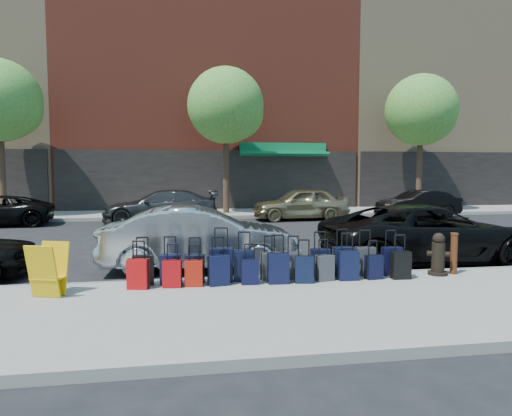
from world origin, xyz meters
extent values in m
plane|color=black|center=(0.00, 0.00, 0.00)|extent=(120.00, 120.00, 0.00)
cube|color=gray|center=(0.00, -6.50, 0.07)|extent=(60.00, 4.00, 0.15)
cube|color=gray|center=(0.00, 10.00, 0.07)|extent=(60.00, 4.00, 0.15)
cube|color=gray|center=(0.00, -4.48, 0.07)|extent=(60.00, 0.08, 0.15)
cube|color=gray|center=(0.00, 7.98, 0.07)|extent=(60.00, 0.08, 0.15)
cube|color=maroon|center=(0.00, 18.00, 10.00)|extent=(17.00, 12.00, 20.00)
cube|color=black|center=(0.00, 11.95, 1.70)|extent=(16.66, 0.15, 3.40)
cube|color=#0B673A|center=(4.00, 11.60, 3.20)|extent=(5.00, 0.91, 0.27)
cube|color=#0B673A|center=(4.00, 11.90, 3.55)|extent=(5.00, 0.10, 0.60)
cube|color=#A08562|center=(16.00, 18.00, 9.00)|extent=(15.00, 12.00, 18.00)
cube|color=black|center=(16.00, 11.95, 1.70)|extent=(14.70, 0.15, 3.40)
cylinder|color=black|center=(-10.00, 9.50, 2.55)|extent=(0.30, 0.30, 4.80)
sphere|color=#357A28|center=(-9.40, 9.50, 5.14)|extent=(2.58, 2.58, 2.58)
cylinder|color=black|center=(0.50, 9.50, 2.55)|extent=(0.30, 0.30, 4.80)
sphere|color=#357A28|center=(0.50, 9.50, 5.52)|extent=(3.80, 3.80, 3.80)
sphere|color=#357A28|center=(1.10, 9.50, 5.14)|extent=(2.58, 2.58, 2.58)
cylinder|color=black|center=(11.00, 9.50, 2.55)|extent=(0.30, 0.30, 4.80)
sphere|color=#357A28|center=(11.00, 9.50, 5.52)|extent=(3.80, 3.80, 3.80)
sphere|color=#357A28|center=(11.60, 9.50, 5.14)|extent=(2.58, 2.58, 2.58)
cube|color=black|center=(-2.47, -4.84, 0.43)|extent=(0.41, 0.27, 0.56)
cylinder|color=black|center=(-2.47, -4.84, 1.04)|extent=(0.21, 0.07, 0.03)
cube|color=black|center=(-1.97, -4.84, 0.43)|extent=(0.38, 0.22, 0.56)
cylinder|color=black|center=(-1.97, -4.84, 1.04)|extent=(0.21, 0.04, 0.03)
cube|color=black|center=(-1.50, -4.84, 0.42)|extent=(0.39, 0.25, 0.55)
cylinder|color=black|center=(-1.50, -4.84, 1.02)|extent=(0.21, 0.06, 0.03)
cube|color=black|center=(-1.00, -4.82, 0.48)|extent=(0.47, 0.30, 0.66)
cylinder|color=black|center=(-1.00, -4.82, 1.19)|extent=(0.25, 0.06, 0.03)
cube|color=black|center=(-0.55, -4.82, 0.45)|extent=(0.43, 0.28, 0.60)
cylinder|color=black|center=(-0.55, -4.82, 1.10)|extent=(0.23, 0.07, 0.03)
cube|color=#3D3C42|center=(-0.03, -4.81, 0.42)|extent=(0.38, 0.24, 0.54)
cylinder|color=black|center=(-0.03, -4.81, 1.01)|extent=(0.20, 0.05, 0.03)
cube|color=#39393E|center=(0.43, -4.83, 0.42)|extent=(0.38, 0.24, 0.53)
cylinder|color=black|center=(0.43, -4.83, 0.99)|extent=(0.20, 0.06, 0.03)
cube|color=black|center=(1.00, -4.77, 0.44)|extent=(0.40, 0.25, 0.57)
cylinder|color=black|center=(1.00, -4.77, 1.06)|extent=(0.22, 0.06, 0.03)
cube|color=black|center=(1.49, -4.77, 0.45)|extent=(0.42, 0.26, 0.60)
cylinder|color=black|center=(1.49, -4.77, 1.10)|extent=(0.23, 0.06, 0.03)
cube|color=#333438|center=(1.97, -4.75, 0.44)|extent=(0.41, 0.25, 0.58)
cylinder|color=black|center=(1.97, -4.75, 1.07)|extent=(0.22, 0.05, 0.03)
cube|color=black|center=(2.52, -4.81, 0.44)|extent=(0.39, 0.22, 0.57)
cylinder|color=black|center=(2.52, -4.81, 1.06)|extent=(0.22, 0.04, 0.03)
cube|color=#B10B0D|center=(-2.53, -5.11, 0.42)|extent=(0.40, 0.28, 0.54)
cylinder|color=black|center=(-2.53, -5.11, 1.01)|extent=(0.21, 0.07, 0.03)
cube|color=#A20A0D|center=(-1.92, -5.10, 0.40)|extent=(0.36, 0.24, 0.50)
cylinder|color=black|center=(-1.92, -5.10, 0.94)|extent=(0.19, 0.06, 0.03)
cube|color=#A9180A|center=(-1.53, -5.09, 0.39)|extent=(0.35, 0.22, 0.48)
cylinder|color=black|center=(-1.53, -5.09, 0.92)|extent=(0.19, 0.05, 0.03)
cube|color=black|center=(-1.07, -5.09, 0.43)|extent=(0.41, 0.28, 0.57)
cylinder|color=black|center=(-1.07, -5.09, 1.05)|extent=(0.22, 0.07, 0.03)
cube|color=black|center=(-0.48, -5.11, 0.39)|extent=(0.33, 0.20, 0.47)
cylinder|color=black|center=(-0.48, -5.11, 0.90)|extent=(0.18, 0.04, 0.03)
cube|color=black|center=(0.06, -5.14, 0.44)|extent=(0.40, 0.24, 0.58)
cylinder|color=black|center=(0.06, -5.14, 1.07)|extent=(0.22, 0.04, 0.03)
cube|color=black|center=(0.56, -5.17, 0.41)|extent=(0.38, 0.25, 0.52)
cylinder|color=black|center=(0.56, -5.17, 0.97)|extent=(0.20, 0.06, 0.03)
cube|color=#36363B|center=(1.00, -5.08, 0.40)|extent=(0.37, 0.26, 0.50)
cylinder|color=black|center=(1.00, -5.08, 0.95)|extent=(0.19, 0.07, 0.03)
cube|color=black|center=(1.47, -5.09, 0.44)|extent=(0.39, 0.23, 0.57)
cylinder|color=black|center=(1.47, -5.09, 1.06)|extent=(0.22, 0.04, 0.03)
cube|color=black|center=(2.01, -5.10, 0.39)|extent=(0.35, 0.23, 0.48)
cylinder|color=black|center=(2.01, -5.10, 0.91)|extent=(0.18, 0.06, 0.03)
cube|color=black|center=(2.54, -5.16, 0.42)|extent=(0.38, 0.23, 0.54)
cylinder|color=black|center=(2.54, -5.16, 1.01)|extent=(0.21, 0.04, 0.03)
cylinder|color=black|center=(3.46, -4.96, 0.18)|extent=(0.39, 0.39, 0.07)
cylinder|color=black|center=(3.46, -4.96, 0.52)|extent=(0.26, 0.26, 0.61)
sphere|color=black|center=(3.46, -4.96, 0.90)|extent=(0.24, 0.24, 0.24)
cylinder|color=black|center=(3.46, -4.96, 0.58)|extent=(0.44, 0.28, 0.11)
cylinder|color=#38190C|center=(3.82, -4.95, 0.57)|extent=(0.14, 0.14, 0.84)
cylinder|color=#38190C|center=(3.82, -4.95, 0.99)|extent=(0.16, 0.16, 0.04)
cube|color=gold|center=(-4.04, -5.54, 0.61)|extent=(0.55, 0.37, 0.91)
cube|color=gold|center=(-3.94, -5.22, 0.61)|extent=(0.55, 0.37, 0.91)
cube|color=gold|center=(-3.99, -5.38, 0.47)|extent=(0.58, 0.47, 0.02)
imported|color=#ACAFB3|center=(-1.32, -3.02, 0.74)|extent=(4.51, 1.69, 1.47)
imported|color=black|center=(4.29, -3.14, 0.73)|extent=(5.28, 2.47, 1.46)
imported|color=#303033|center=(-2.63, 6.81, 0.72)|extent=(4.95, 2.01, 1.44)
imported|color=#8F7F58|center=(3.70, 6.96, 0.75)|extent=(4.49, 1.96, 1.50)
imported|color=black|center=(9.58, 6.96, 0.67)|extent=(4.22, 1.95, 1.34)
camera|label=1|loc=(-1.74, -13.49, 2.30)|focal=32.00mm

